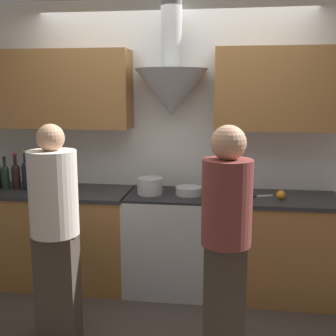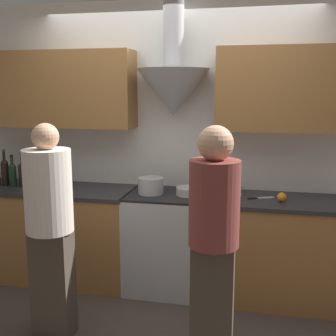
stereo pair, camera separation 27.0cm
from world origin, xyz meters
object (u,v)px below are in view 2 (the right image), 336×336
Objects in this scene: wine_bottle_4 at (23,173)px; orange_fruit at (282,197)px; wine_bottle_3 at (13,173)px; person_foreground_left at (50,223)px; person_foreground_right at (214,239)px; stove_range at (170,241)px; mixing_bowl at (189,191)px; stock_pot at (151,186)px; wine_bottle_2 at (5,171)px; saucepan at (234,191)px; wine_bottle_5 at (32,172)px.

orange_fruit is (2.38, -0.06, -0.09)m from wine_bottle_4.
wine_bottle_3 is at bearing -176.30° from wine_bottle_4.
person_foreground_right is at bearing -7.25° from person_foreground_left.
orange_fruit is at bearing -4.37° from stove_range.
stock_pot is at bearing -176.57° from mixing_bowl.
wine_bottle_3 is at bearing -179.12° from stove_range.
orange_fruit is 1.84m from person_foreground_left.
wine_bottle_3 is (0.09, -0.02, -0.02)m from wine_bottle_2.
wine_bottle_3 is 2.09m from saucepan.
wine_bottle_2 is 1.54× the size of mixing_bowl.
wine_bottle_5 is at bearing 150.01° from person_foreground_right.
saucepan is (-0.40, 0.11, 0.01)m from orange_fruit.
wine_bottle_3 is 0.90× the size of wine_bottle_4.
wine_bottle_5 is 1.89m from saucepan.
wine_bottle_4 is 2.39m from orange_fruit.
wine_bottle_4 reaches higher than orange_fruit.
saucepan is 1.57m from person_foreground_left.
orange_fruit is at bearing -1.14° from wine_bottle_3.
stock_pot is at bearing -168.22° from stove_range.
stock_pot reaches higher than stove_range.
wine_bottle_2 is 4.56× the size of orange_fruit.
wine_bottle_3 is 1.25m from person_foreground_left.
person_foreground_right is (0.33, -1.06, -0.04)m from mixing_bowl.
person_foreground_right is at bearing -57.23° from stock_pot.
stove_range is 0.57× the size of person_foreground_left.
stock_pot is 0.14× the size of person_foreground_left.
saucepan is at bearing 87.14° from person_foreground_right.
mixing_bowl is 1.25m from person_foreground_left.
stove_range is at bearing 0.70° from wine_bottle_5.
wine_bottle_4 is at bearing -179.60° from wine_bottle_5.
person_foreground_left is 1.19m from person_foreground_right.
person_foreground_left reaches higher than wine_bottle_2.
wine_bottle_2 reaches higher than mixing_bowl.
wine_bottle_4 is (0.10, 0.01, 0.01)m from wine_bottle_3.
wine_bottle_4 is at bearing 179.15° from stock_pot.
saucepan is at bearing 1.54° from wine_bottle_4.
person_foreground_left reaches higher than stove_range.
wine_bottle_2 is at bearing 178.05° from wine_bottle_5.
wine_bottle_2 is 0.19m from wine_bottle_4.
wine_bottle_3 is at bearing 152.65° from person_foreground_right.
stove_range is 2.95× the size of wine_bottle_3.
wine_bottle_3 is at bearing 133.35° from person_foreground_left.
orange_fruit reaches higher than mixing_bowl.
person_foreground_left is (0.94, -0.92, -0.17)m from wine_bottle_2.
person_foreground_left is at bearing -152.52° from orange_fruit.
person_foreground_right is (-0.06, -1.11, -0.05)m from saucepan.
stock_pot reaches higher than saucepan.
wine_bottle_4 is at bearing 129.49° from person_foreground_left.
wine_bottle_4 is 1.19m from person_foreground_left.
stock_pot is 1.12m from orange_fruit.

